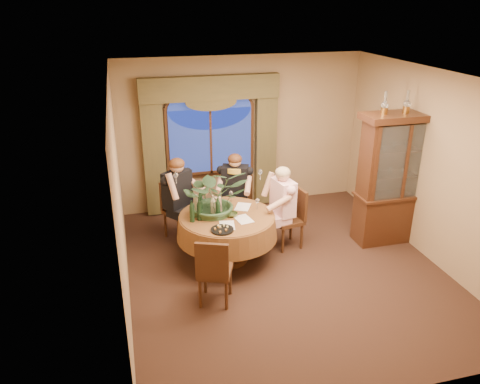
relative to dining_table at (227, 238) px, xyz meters
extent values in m
plane|color=black|center=(0.76, -0.48, -0.38)|extent=(5.00, 5.00, 0.00)
plane|color=#917550|center=(0.76, 2.02, 1.02)|extent=(4.50, 0.00, 4.50)
plane|color=#917550|center=(3.01, -0.48, 1.02)|extent=(0.00, 5.00, 5.00)
plane|color=white|center=(0.76, -0.48, 2.42)|extent=(5.00, 5.00, 0.00)
cube|color=#494327|center=(-0.87, 1.90, 0.80)|extent=(0.38, 0.14, 2.32)
cube|color=#494327|center=(1.19, 1.90, 0.80)|extent=(0.38, 0.14, 2.32)
cylinder|color=maroon|center=(0.00, 0.00, 0.00)|extent=(1.70, 1.70, 0.75)
cube|color=#33190E|center=(2.76, -0.02, 0.69)|extent=(1.31, 0.52, 2.12)
cube|color=black|center=(1.02, 0.17, 0.10)|extent=(0.48, 0.48, 0.96)
cube|color=black|center=(0.39, 0.86, 0.10)|extent=(0.56, 0.56, 0.96)
cube|color=black|center=(-0.60, 0.93, 0.10)|extent=(0.58, 0.58, 0.96)
cube|color=black|center=(-0.39, -0.99, 0.10)|extent=(0.54, 0.54, 0.96)
imported|color=#2F4F2F|center=(-0.15, 0.14, 0.99)|extent=(0.96, 1.06, 0.83)
imported|color=#415128|center=(0.07, -0.05, 0.40)|extent=(0.17, 0.17, 0.05)
cylinder|color=black|center=(-0.17, -0.46, 0.39)|extent=(0.32, 0.32, 0.02)
cylinder|color=black|center=(-0.15, -0.08, 0.54)|extent=(0.07, 0.07, 0.33)
cylinder|color=tan|center=(-0.20, 0.02, 0.54)|extent=(0.07, 0.07, 0.33)
cylinder|color=black|center=(-0.42, -0.05, 0.54)|extent=(0.07, 0.07, 0.33)
cylinder|color=black|center=(-0.35, 0.23, 0.54)|extent=(0.07, 0.07, 0.33)
cylinder|color=black|center=(-0.53, -0.08, 0.54)|extent=(0.07, 0.07, 0.33)
cylinder|color=tan|center=(-0.42, 0.11, 0.54)|extent=(0.07, 0.07, 0.33)
cube|color=white|center=(0.20, -0.20, 0.38)|extent=(0.26, 0.33, 0.00)
cube|color=white|center=(0.30, 0.22, 0.38)|extent=(0.32, 0.36, 0.00)
cube|color=white|center=(-0.08, -0.33, 0.38)|extent=(0.26, 0.33, 0.00)
camera|label=1|loc=(-1.37, -6.07, 3.36)|focal=35.00mm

